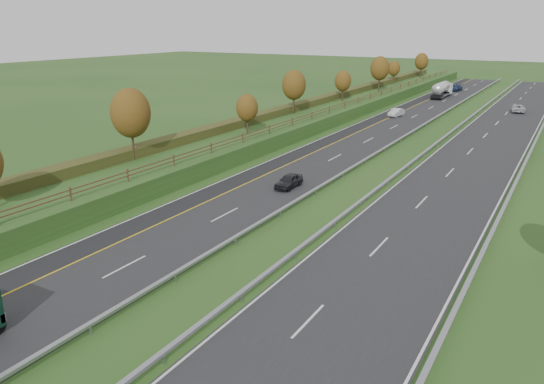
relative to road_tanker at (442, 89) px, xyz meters
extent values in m
plane|color=#274B1A|center=(8.66, -57.11, -1.86)|extent=(400.00, 400.00, 0.00)
cube|color=#232326|center=(0.66, -52.11, -1.84)|extent=(10.50, 200.00, 0.04)
cube|color=#232326|center=(17.16, -52.11, -1.84)|extent=(10.50, 200.00, 0.04)
cube|color=black|center=(-3.09, -52.11, -1.84)|extent=(3.00, 200.00, 0.04)
cube|color=silver|center=(-4.39, -52.11, -1.81)|extent=(0.15, 200.00, 0.01)
cube|color=gold|center=(-1.59, -52.11, -1.81)|extent=(0.15, 200.00, 0.01)
cube|color=silver|center=(5.71, -52.11, -1.81)|extent=(0.15, 200.00, 0.01)
cube|color=silver|center=(12.11, -52.11, -1.81)|extent=(0.15, 200.00, 0.01)
cube|color=silver|center=(22.21, -52.11, -1.81)|extent=(0.15, 200.00, 0.01)
cube|color=silver|center=(1.91, -101.11, -1.81)|extent=(0.15, 4.00, 0.01)
cube|color=silver|center=(15.91, -101.11, -1.81)|extent=(0.15, 4.00, 0.01)
cube|color=silver|center=(1.91, -89.11, -1.81)|extent=(0.15, 4.00, 0.01)
cube|color=silver|center=(15.91, -89.11, -1.81)|extent=(0.15, 4.00, 0.01)
cube|color=silver|center=(1.91, -77.11, -1.81)|extent=(0.15, 4.00, 0.01)
cube|color=silver|center=(15.91, -77.11, -1.81)|extent=(0.15, 4.00, 0.01)
cube|color=silver|center=(1.91, -65.11, -1.81)|extent=(0.15, 4.00, 0.01)
cube|color=silver|center=(15.91, -65.11, -1.81)|extent=(0.15, 4.00, 0.01)
cube|color=silver|center=(1.91, -53.11, -1.81)|extent=(0.15, 4.00, 0.01)
cube|color=silver|center=(15.91, -53.11, -1.81)|extent=(0.15, 4.00, 0.01)
cube|color=silver|center=(1.91, -41.11, -1.81)|extent=(0.15, 4.00, 0.01)
cube|color=silver|center=(15.91, -41.11, -1.81)|extent=(0.15, 4.00, 0.01)
cube|color=silver|center=(1.91, -29.11, -1.81)|extent=(0.15, 4.00, 0.01)
cube|color=silver|center=(15.91, -29.11, -1.81)|extent=(0.15, 4.00, 0.01)
cube|color=silver|center=(1.91, -17.11, -1.81)|extent=(0.15, 4.00, 0.01)
cube|color=silver|center=(15.91, -17.11, -1.81)|extent=(0.15, 4.00, 0.01)
cube|color=silver|center=(1.91, -5.11, -1.81)|extent=(0.15, 4.00, 0.01)
cube|color=silver|center=(15.91, -5.11, -1.81)|extent=(0.15, 4.00, 0.01)
cube|color=silver|center=(1.91, 6.89, -1.81)|extent=(0.15, 4.00, 0.01)
cube|color=silver|center=(15.91, 6.89, -1.81)|extent=(0.15, 4.00, 0.01)
cube|color=silver|center=(1.91, 18.89, -1.81)|extent=(0.15, 4.00, 0.01)
cube|color=silver|center=(15.91, 18.89, -1.81)|extent=(0.15, 4.00, 0.01)
cube|color=silver|center=(1.91, 30.89, -1.81)|extent=(0.15, 4.00, 0.01)
cube|color=silver|center=(15.91, 30.89, -1.81)|extent=(0.15, 4.00, 0.01)
cube|color=silver|center=(1.91, 42.89, -1.81)|extent=(0.15, 4.00, 0.01)
cube|color=silver|center=(15.91, 42.89, -1.81)|extent=(0.15, 4.00, 0.01)
cube|color=#274B1A|center=(-12.34, -52.11, -0.86)|extent=(12.00, 200.00, 2.00)
cube|color=#333B18|center=(-14.34, -52.11, 0.69)|extent=(2.20, 180.00, 1.10)
cube|color=#422B19|center=(-7.84, -52.11, 0.69)|extent=(0.08, 184.00, 0.10)
cube|color=#422B19|center=(-7.84, -52.11, 1.09)|extent=(0.08, 184.00, 0.10)
cube|color=#422B19|center=(-7.84, -97.11, 0.74)|extent=(0.12, 0.12, 1.20)
cube|color=#422B19|center=(-7.84, -90.61, 0.74)|extent=(0.12, 0.12, 1.20)
cube|color=#422B19|center=(-7.84, -84.11, 0.74)|extent=(0.12, 0.12, 1.20)
cube|color=#422B19|center=(-7.84, -77.61, 0.74)|extent=(0.12, 0.12, 1.20)
cube|color=#422B19|center=(-7.84, -71.11, 0.74)|extent=(0.12, 0.12, 1.20)
cube|color=#422B19|center=(-7.84, -64.61, 0.74)|extent=(0.12, 0.12, 1.20)
cube|color=#422B19|center=(-7.84, -58.11, 0.74)|extent=(0.12, 0.12, 1.20)
cube|color=#422B19|center=(-7.84, -51.61, 0.74)|extent=(0.12, 0.12, 1.20)
cube|color=#422B19|center=(-7.84, -45.11, 0.74)|extent=(0.12, 0.12, 1.20)
cube|color=#422B19|center=(-7.84, -38.61, 0.74)|extent=(0.12, 0.12, 1.20)
cube|color=#422B19|center=(-7.84, -32.11, 0.74)|extent=(0.12, 0.12, 1.20)
cube|color=#422B19|center=(-7.84, -25.61, 0.74)|extent=(0.12, 0.12, 1.20)
cube|color=#422B19|center=(-7.84, -19.11, 0.74)|extent=(0.12, 0.12, 1.20)
cube|color=#422B19|center=(-7.84, -12.61, 0.74)|extent=(0.12, 0.12, 1.20)
cube|color=#422B19|center=(-7.84, -6.11, 0.74)|extent=(0.12, 0.12, 1.20)
cube|color=#422B19|center=(-7.84, 0.39, 0.74)|extent=(0.12, 0.12, 1.20)
cube|color=#422B19|center=(-7.84, 6.89, 0.74)|extent=(0.12, 0.12, 1.20)
cube|color=#422B19|center=(-7.84, 13.39, 0.74)|extent=(0.12, 0.12, 1.20)
cube|color=#422B19|center=(-7.84, 19.89, 0.74)|extent=(0.12, 0.12, 1.20)
cube|color=#422B19|center=(-7.84, 26.39, 0.74)|extent=(0.12, 0.12, 1.20)
cube|color=#422B19|center=(-7.84, 32.89, 0.74)|extent=(0.12, 0.12, 1.20)
cube|color=#422B19|center=(-7.84, 39.39, 0.74)|extent=(0.12, 0.12, 1.20)
cube|color=gray|center=(6.36, -52.11, -1.24)|extent=(0.32, 200.00, 0.18)
cube|color=gray|center=(6.36, -108.11, -1.58)|extent=(0.10, 0.14, 0.56)
cube|color=gray|center=(6.36, -101.11, -1.58)|extent=(0.10, 0.14, 0.56)
cube|color=gray|center=(6.36, -94.11, -1.58)|extent=(0.10, 0.14, 0.56)
cube|color=gray|center=(6.36, -87.11, -1.58)|extent=(0.10, 0.14, 0.56)
cube|color=gray|center=(6.36, -80.11, -1.58)|extent=(0.10, 0.14, 0.56)
cube|color=gray|center=(6.36, -73.11, -1.58)|extent=(0.10, 0.14, 0.56)
cube|color=gray|center=(6.36, -66.11, -1.58)|extent=(0.10, 0.14, 0.56)
cube|color=gray|center=(6.36, -59.11, -1.58)|extent=(0.10, 0.14, 0.56)
cube|color=gray|center=(6.36, -52.11, -1.58)|extent=(0.10, 0.14, 0.56)
cube|color=gray|center=(6.36, -45.11, -1.58)|extent=(0.10, 0.14, 0.56)
cube|color=gray|center=(6.36, -38.11, -1.58)|extent=(0.10, 0.14, 0.56)
cube|color=gray|center=(6.36, -31.11, -1.58)|extent=(0.10, 0.14, 0.56)
cube|color=gray|center=(6.36, -24.11, -1.58)|extent=(0.10, 0.14, 0.56)
cube|color=gray|center=(6.36, -17.11, -1.58)|extent=(0.10, 0.14, 0.56)
cube|color=gray|center=(6.36, -10.11, -1.58)|extent=(0.10, 0.14, 0.56)
cube|color=gray|center=(6.36, -3.11, -1.58)|extent=(0.10, 0.14, 0.56)
cube|color=gray|center=(6.36, 3.89, -1.58)|extent=(0.10, 0.14, 0.56)
cube|color=gray|center=(6.36, 10.89, -1.58)|extent=(0.10, 0.14, 0.56)
cube|color=gray|center=(6.36, 17.89, -1.58)|extent=(0.10, 0.14, 0.56)
cube|color=gray|center=(6.36, 24.89, -1.58)|extent=(0.10, 0.14, 0.56)
cube|color=gray|center=(6.36, 31.89, -1.58)|extent=(0.10, 0.14, 0.56)
cube|color=gray|center=(6.36, 38.89, -1.58)|extent=(0.10, 0.14, 0.56)
cube|color=gray|center=(6.36, 45.89, -1.58)|extent=(0.10, 0.14, 0.56)
cube|color=gray|center=(11.46, -52.11, -1.24)|extent=(0.32, 200.00, 0.18)
cube|color=gray|center=(11.46, -108.11, -1.58)|extent=(0.10, 0.14, 0.56)
cube|color=gray|center=(11.46, -101.11, -1.58)|extent=(0.10, 0.14, 0.56)
cube|color=gray|center=(11.46, -94.11, -1.58)|extent=(0.10, 0.14, 0.56)
cube|color=gray|center=(11.46, -87.11, -1.58)|extent=(0.10, 0.14, 0.56)
cube|color=gray|center=(11.46, -80.11, -1.58)|extent=(0.10, 0.14, 0.56)
cube|color=gray|center=(11.46, -73.11, -1.58)|extent=(0.10, 0.14, 0.56)
cube|color=gray|center=(11.46, -66.11, -1.58)|extent=(0.10, 0.14, 0.56)
cube|color=gray|center=(11.46, -59.11, -1.58)|extent=(0.10, 0.14, 0.56)
cube|color=gray|center=(11.46, -52.11, -1.58)|extent=(0.10, 0.14, 0.56)
cube|color=gray|center=(11.46, -45.11, -1.58)|extent=(0.10, 0.14, 0.56)
cube|color=gray|center=(11.46, -38.11, -1.58)|extent=(0.10, 0.14, 0.56)
cube|color=gray|center=(11.46, -31.11, -1.58)|extent=(0.10, 0.14, 0.56)
cube|color=gray|center=(11.46, -24.11, -1.58)|extent=(0.10, 0.14, 0.56)
cube|color=gray|center=(11.46, -17.11, -1.58)|extent=(0.10, 0.14, 0.56)
cube|color=gray|center=(11.46, -10.11, -1.58)|extent=(0.10, 0.14, 0.56)
cube|color=gray|center=(11.46, -3.11, -1.58)|extent=(0.10, 0.14, 0.56)
cube|color=gray|center=(11.46, 3.89, -1.58)|extent=(0.10, 0.14, 0.56)
cube|color=gray|center=(11.46, 10.89, -1.58)|extent=(0.10, 0.14, 0.56)
cube|color=gray|center=(11.46, 17.89, -1.58)|extent=(0.10, 0.14, 0.56)
cube|color=gray|center=(11.46, 24.89, -1.58)|extent=(0.10, 0.14, 0.56)
cube|color=gray|center=(11.46, 31.89, -1.58)|extent=(0.10, 0.14, 0.56)
cube|color=gray|center=(11.46, 38.89, -1.58)|extent=(0.10, 0.14, 0.56)
cube|color=gray|center=(11.46, 45.89, -1.58)|extent=(0.10, 0.14, 0.56)
cube|color=gray|center=(22.96, -52.11, -1.24)|extent=(0.32, 200.00, 0.18)
cube|color=gray|center=(22.96, -94.11, -1.58)|extent=(0.10, 0.14, 0.56)
cube|color=gray|center=(22.96, -80.11, -1.58)|extent=(0.10, 0.14, 0.56)
cube|color=gray|center=(22.96, -66.11, -1.58)|extent=(0.10, 0.14, 0.56)
cube|color=gray|center=(22.96, -52.11, -1.58)|extent=(0.10, 0.14, 0.56)
cube|color=gray|center=(22.96, -38.11, -1.58)|extent=(0.10, 0.14, 0.56)
cylinder|color=#2D2116|center=(-13.34, -84.11, 1.71)|extent=(0.24, 0.24, 3.15)
ellipsoid|color=#4F3411|center=(-13.34, -84.11, 5.18)|extent=(4.20, 4.20, 5.25)
cylinder|color=#2D2116|center=(-10.34, -66.11, 1.22)|extent=(0.24, 0.24, 2.16)
ellipsoid|color=#4F3411|center=(-10.34, -66.11, 3.59)|extent=(2.88, 2.88, 3.60)
cylinder|color=#2D2116|center=(-12.84, -48.11, 1.58)|extent=(0.24, 0.24, 2.88)
ellipsoid|color=#4F3411|center=(-12.84, -48.11, 4.75)|extent=(3.84, 3.84, 4.80)
cylinder|color=#2D2116|center=(-11.84, -30.11, 1.31)|extent=(0.24, 0.24, 2.34)
ellipsoid|color=#4F3411|center=(-11.84, -30.11, 3.88)|extent=(3.12, 3.12, 3.90)
cylinder|color=#2D2116|center=(-10.84, -12.11, 1.67)|extent=(0.24, 0.24, 3.06)
ellipsoid|color=#4F3411|center=(-10.84, -12.11, 5.03)|extent=(4.08, 4.08, 5.10)
cylinder|color=#2D2116|center=(-13.34, 5.89, 1.26)|extent=(0.24, 0.24, 2.25)
ellipsoid|color=#4F3411|center=(-13.34, 5.89, 3.74)|extent=(3.00, 3.00, 3.75)
cylinder|color=#2D2116|center=(-11.34, 23.89, 1.49)|extent=(0.24, 0.24, 2.70)
ellipsoid|color=#4F3411|center=(-11.34, 23.89, 4.46)|extent=(3.60, 3.60, 4.50)
cube|color=silver|center=(0.00, 4.40, -0.27)|extent=(2.40, 2.20, 2.30)
cube|color=gray|center=(0.00, -1.00, -1.27)|extent=(2.30, 8.50, 0.25)
cylinder|color=silver|center=(0.00, -1.00, 0.49)|extent=(2.30, 8.50, 2.30)
cylinder|color=black|center=(0.00, 4.90, -1.30)|extent=(2.20, 1.04, 1.04)
cylinder|color=black|center=(0.00, 2.80, -1.30)|extent=(2.20, 1.04, 1.04)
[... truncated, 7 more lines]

